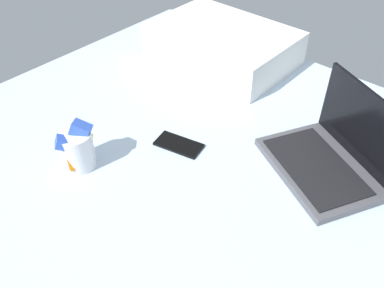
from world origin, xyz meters
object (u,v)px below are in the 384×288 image
(snack_cup, at_px, (77,149))
(cell_phone, at_px, (179,145))
(laptop, at_px, (331,156))
(pillow, at_px, (223,44))

(snack_cup, xyz_separation_m, cell_phone, (0.15, 0.24, -0.06))
(laptop, height_order, pillow, laptop)
(pillow, bearing_deg, snack_cup, -84.37)
(snack_cup, xyz_separation_m, pillow, (-0.07, 0.74, 0.01))
(laptop, bearing_deg, pillow, -177.43)
(laptop, xyz_separation_m, snack_cup, (-0.53, -0.45, 0.02))
(snack_cup, bearing_deg, laptop, 40.35)
(snack_cup, relative_size, cell_phone, 1.03)
(laptop, height_order, cell_phone, laptop)
(cell_phone, distance_m, pillow, 0.54)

